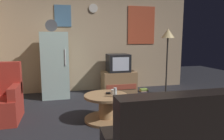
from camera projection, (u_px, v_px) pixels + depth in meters
ground_plane at (116, 126)px, 3.23m from camera, size 12.00×12.00×0.00m
wall_with_art at (93, 39)px, 5.39m from camera, size 5.20×0.12×2.67m
fridge at (55, 65)px, 4.78m from camera, size 0.60×0.62×1.77m
tv_stand at (119, 82)px, 5.29m from camera, size 0.84×0.53×0.53m
crt_tv at (118, 63)px, 5.21m from camera, size 0.54×0.51×0.44m
standing_lamp at (168, 38)px, 4.96m from camera, size 0.32×0.32×1.59m
coffee_table at (106, 107)px, 3.44m from camera, size 0.72×0.72×0.44m
wine_glass at (115, 92)px, 3.28m from camera, size 0.05×0.05×0.15m
mug_ceramic_white at (113, 92)px, 3.40m from camera, size 0.08×0.08×0.09m
remote_control at (110, 93)px, 3.49m from camera, size 0.15×0.06×0.02m
book_stack at (144, 90)px, 5.35m from camera, size 0.20×0.17×0.07m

